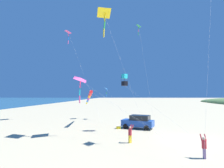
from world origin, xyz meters
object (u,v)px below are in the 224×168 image
Objects in this scene: person_child_green_jacket at (130,133)px; kite_delta_long_streamer_left at (107,89)px; kite_delta_small_distant at (68,32)px; cooler_box at (119,127)px; kite_windsock_black_fish_shape at (89,97)px; kite_delta_striped_overhead at (81,80)px; parked_car at (138,122)px; kite_box_orange_high_right at (125,80)px; kite_delta_magenta_far_left at (105,14)px; kite_delta_red_high_left at (139,26)px; person_adult_flyer at (204,145)px.

person_child_green_jacket is 18.06m from kite_delta_long_streamer_left.
cooler_box is at bearing 138.36° from kite_delta_small_distant.
kite_windsock_black_fish_shape is at bearing -60.19° from person_child_green_jacket.
kite_delta_striped_overhead reaches higher than cooler_box.
kite_delta_striped_overhead reaches higher than parked_car.
cooler_box is 0.08× the size of kite_box_orange_high_right.
parked_car is at bearing -145.53° from kite_delta_striped_overhead.
person_child_green_jacket is 0.12× the size of kite_delta_magenta_far_left.
kite_delta_red_high_left is at bearing -110.09° from kite_delta_magenta_far_left.
kite_delta_red_high_left is 16.73m from kite_delta_magenta_far_left.
kite_delta_red_high_left reaches higher than kite_delta_striped_overhead.
kite_delta_small_distant reaches higher than cooler_box.
person_child_green_jacket is 0.10× the size of kite_windsock_black_fish_shape.
parked_car is at bearing -137.43° from kite_box_orange_high_right.
kite_delta_red_high_left is 1.79× the size of kite_delta_striped_overhead.
kite_delta_magenta_far_left is (-8.33, 13.41, -2.73)m from kite_delta_small_distant.
parked_car is at bearing -72.46° from person_adult_flyer.
person_child_green_jacket is 0.16× the size of kite_delta_striped_overhead.
kite_delta_small_distant is 16.02m from kite_delta_magenta_far_left.
cooler_box is 6.85m from kite_windsock_black_fish_shape.
kite_box_orange_high_right is at bearing -149.04° from kite_delta_striped_overhead.
kite_windsock_black_fish_shape is 7.34m from kite_delta_long_streamer_left.
kite_delta_small_distant is (16.29, -20.10, 15.97)m from person_adult_flyer.
kite_delta_small_distant is at bearing -50.98° from person_adult_flyer.
kite_delta_red_high_left is at bearing -98.89° from person_child_green_jacket.
parked_car reaches higher than cooler_box.
kite_delta_striped_overhead is 1.32× the size of kite_box_orange_high_right.
person_child_green_jacket is (-1.22, 7.29, 0.74)m from cooler_box.
person_adult_flyer is (-6.42, 11.33, 0.73)m from cooler_box.
kite_windsock_black_fish_shape is (11.02, -14.20, 3.46)m from person_adult_flyer.
parked_car is 2.86m from cooler_box.
kite_delta_long_streamer_left is at bearing -172.66° from kite_delta_small_distant.
kite_delta_striped_overhead reaches higher than person_adult_flyer.
kite_delta_red_high_left reaches higher than person_child_green_jacket.
parked_car is at bearing 118.59° from kite_delta_long_streamer_left.
kite_delta_small_distant reaches higher than kite_delta_long_streamer_left.
parked_car is 0.27× the size of kite_delta_small_distant.
kite_delta_long_streamer_left is at bearing -78.01° from person_child_green_jacket.
kite_delta_long_streamer_left is at bearing -86.60° from kite_delta_magenta_far_left.
cooler_box is at bearing -108.35° from kite_delta_magenta_far_left.
kite_delta_striped_overhead is 0.88× the size of kite_delta_long_streamer_left.
kite_windsock_black_fish_shape is 1.17× the size of kite_delta_magenta_far_left.
person_adult_flyer is (-3.67, 11.63, -0.01)m from parked_car.
kite_delta_striped_overhead is at bearing -2.12° from kite_delta_magenta_far_left.
kite_delta_long_streamer_left reaches higher than kite_windsock_black_fish_shape.
kite_delta_magenta_far_left is at bearing 53.25° from kite_box_orange_high_right.
kite_delta_long_streamer_left is at bearing -107.78° from kite_windsock_black_fish_shape.
person_adult_flyer is 16.84m from kite_delta_magenta_far_left.
kite_windsock_black_fish_shape is 18.22m from kite_delta_red_high_left.
person_child_green_jacket is (5.20, -4.04, 0.01)m from person_adult_flyer.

